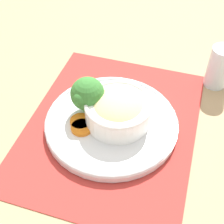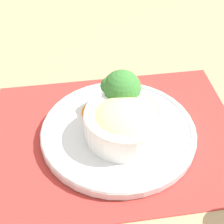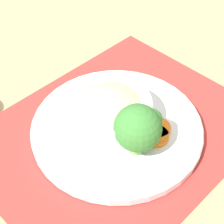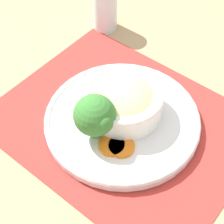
% 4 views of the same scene
% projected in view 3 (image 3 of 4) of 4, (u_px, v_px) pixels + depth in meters
% --- Properties ---
extents(ground_plane, '(4.00, 4.00, 0.00)m').
position_uv_depth(ground_plane, '(117.00, 133.00, 0.70)').
color(ground_plane, tan).
extents(placemat, '(0.54, 0.45, 0.00)m').
position_uv_depth(placemat, '(117.00, 132.00, 0.69)').
color(placemat, '#B2332D').
rests_on(placemat, ground_plane).
extents(plate, '(0.31, 0.31, 0.02)m').
position_uv_depth(plate, '(117.00, 127.00, 0.68)').
color(plate, silver).
rests_on(plate, placemat).
extents(bowl, '(0.15, 0.15, 0.07)m').
position_uv_depth(bowl, '(109.00, 110.00, 0.66)').
color(bowl, white).
rests_on(bowl, plate).
extents(broccoli_floret, '(0.08, 0.08, 0.09)m').
position_uv_depth(broccoli_floret, '(138.00, 128.00, 0.60)').
color(broccoli_floret, '#759E51').
rests_on(broccoli_floret, plate).
extents(carrot_slice_near, '(0.05, 0.05, 0.01)m').
position_uv_depth(carrot_slice_near, '(155.00, 136.00, 0.66)').
color(carrot_slice_near, orange).
rests_on(carrot_slice_near, plate).
extents(carrot_slice_middle, '(0.05, 0.05, 0.01)m').
position_uv_depth(carrot_slice_middle, '(157.00, 128.00, 0.67)').
color(carrot_slice_middle, orange).
rests_on(carrot_slice_middle, plate).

